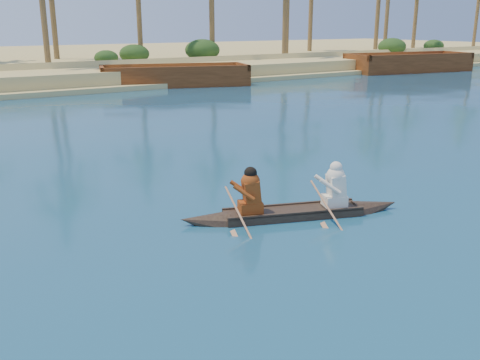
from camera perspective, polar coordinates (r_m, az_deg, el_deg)
ground at (r=21.02m, az=14.50°, el=3.21°), size 160.00×160.00×0.00m
sandy_embankment at (r=62.59m, az=-19.56°, el=11.76°), size 150.00×51.00×1.50m
shrub_cluster at (r=47.81m, az=-14.93°, el=11.78°), size 100.00×6.00×2.40m
canoe at (r=13.23m, az=5.68°, el=-2.71°), size 5.53×2.63×1.55m
barge_mid at (r=41.71m, az=-6.96°, el=10.83°), size 11.61×6.84×1.84m
barge_right at (r=56.27m, az=17.54°, el=11.73°), size 13.16×6.32×2.10m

